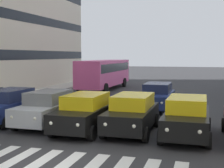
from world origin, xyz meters
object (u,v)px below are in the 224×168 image
(bus_behind_traffic, at_px, (105,71))
(car_2, at_px, (132,113))
(car_1, at_px, (187,117))
(car_3, at_px, (85,112))
(car_row2_0, at_px, (157,96))
(car_5, at_px, (8,105))
(car_4, at_px, (48,108))

(bus_behind_traffic, bearing_deg, car_2, 111.78)
(car_1, xyz_separation_m, bus_behind_traffic, (9.16, -17.06, 0.97))
(car_3, height_order, bus_behind_traffic, bus_behind_traffic)
(car_2, relative_size, car_row2_0, 1.00)
(car_1, height_order, car_5, same)
(car_row2_0, bearing_deg, car_2, 87.98)
(car_3, bearing_deg, car_1, -177.70)
(car_1, xyz_separation_m, car_2, (2.43, -0.21, 0.00))
(car_3, bearing_deg, car_2, -169.57)
(car_5, bearing_deg, car_2, 177.45)
(car_3, xyz_separation_m, car_row2_0, (-2.38, -6.68, 0.00))
(car_2, relative_size, car_4, 1.00)
(car_1, height_order, car_3, same)
(car_3, distance_m, car_row2_0, 7.09)
(car_5, height_order, bus_behind_traffic, bus_behind_traffic)
(car_2, distance_m, car_5, 6.74)
(car_2, xyz_separation_m, bus_behind_traffic, (6.73, -16.85, 0.97))
(car_4, bearing_deg, car_2, 177.11)
(car_row2_0, bearing_deg, car_3, 70.41)
(car_1, bearing_deg, car_row2_0, -71.22)
(car_1, height_order, bus_behind_traffic, bus_behind_traffic)
(car_1, distance_m, car_2, 2.44)
(car_1, relative_size, car_3, 1.00)
(car_3, bearing_deg, car_row2_0, -109.59)
(car_3, distance_m, car_4, 2.31)
(car_2, height_order, car_3, same)
(car_1, bearing_deg, bus_behind_traffic, -61.76)
(car_5, xyz_separation_m, car_row2_0, (-6.95, -5.98, 0.00))
(car_2, bearing_deg, car_4, -2.89)
(car_4, relative_size, bus_behind_traffic, 0.42)
(car_2, height_order, car_4, same)
(car_2, relative_size, bus_behind_traffic, 0.42)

